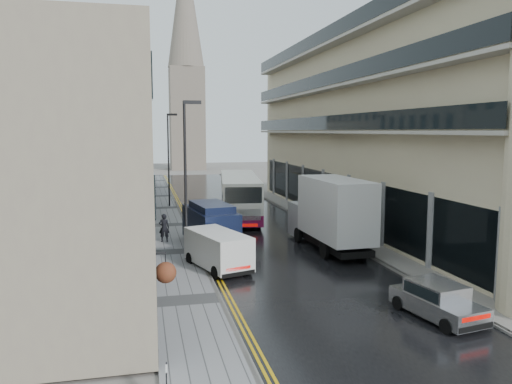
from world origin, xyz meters
name	(u,v)px	position (x,y,z in m)	size (l,w,h in m)	color
road	(246,223)	(0.00, 27.50, 0.01)	(9.00, 85.00, 0.02)	black
left_sidewalk	(167,226)	(-5.85, 27.50, 0.06)	(2.70, 85.00, 0.12)	gray
right_sidewalk	(314,220)	(5.40, 27.50, 0.06)	(1.80, 85.00, 0.12)	slate
old_shop_row	(115,143)	(-9.45, 30.00, 6.00)	(4.50, 56.00, 12.00)	gray
modern_block	(384,130)	(10.30, 26.00, 7.00)	(8.00, 40.00, 14.00)	beige
church_spire	(186,56)	(0.50, 82.00, 20.00)	(6.40, 6.40, 40.00)	#6F6458
tree_near	(46,130)	(-12.50, 20.00, 6.95)	(10.56, 10.56, 13.89)	black
tree_far	(81,139)	(-12.20, 33.00, 6.23)	(9.24, 9.24, 12.46)	black
cream_bus	(224,203)	(-1.75, 26.98, 1.69)	(2.79, 12.26, 3.34)	white
white_lorry	(325,220)	(1.99, 16.22, 2.14)	(2.42, 8.07, 4.24)	silver
silver_hatchback	(448,314)	(2.50, 5.75, 0.70)	(1.59, 3.64, 1.37)	#999A9E
white_van	(216,259)	(-4.29, 13.74, 0.99)	(1.84, 4.30, 1.94)	white
navy_van	(203,230)	(-4.30, 18.61, 1.38)	(2.14, 5.35, 2.73)	black
pedestrian	(164,228)	(-6.30, 21.90, 0.99)	(0.63, 0.42, 1.74)	black
lamp_post_near	(185,181)	(-5.32, 17.42, 4.27)	(0.93, 0.21, 8.29)	black
lamp_post_far	(169,160)	(-5.20, 36.77, 4.26)	(0.93, 0.21, 8.27)	black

